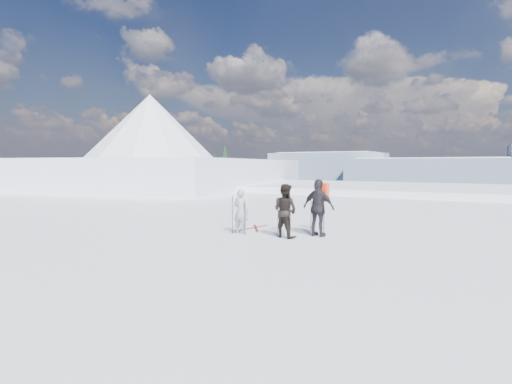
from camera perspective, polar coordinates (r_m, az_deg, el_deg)
lake_basin at (r=39.56m, az=22.64°, el=-9.43°), size 820.00×820.00×71.62m
far_mountain_range at (r=463.87m, az=32.43°, el=2.18°), size 770.00×110.00×53.00m
near_ridge at (r=49.05m, az=-10.10°, el=-3.05°), size 31.37×35.68×25.62m
skier_grey at (r=14.17m, az=-2.18°, el=-2.80°), size 0.59×0.39×1.60m
skier_dark at (r=13.49m, az=4.18°, el=-2.69°), size 1.01×0.86×1.82m
skier_pack at (r=13.80m, az=8.93°, el=-2.26°), size 1.21×0.64×1.97m
backpack at (r=13.94m, az=9.47°, el=3.14°), size 0.45×0.29×0.62m
ski_poles at (r=13.74m, az=3.38°, el=-3.69°), size 3.12×0.98×1.36m
skis_loose at (r=15.44m, az=-0.23°, el=-5.18°), size 1.01×1.68×0.03m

